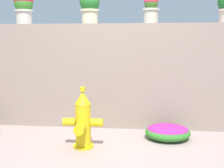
{
  "coord_description": "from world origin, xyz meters",
  "views": [
    {
      "loc": [
        0.31,
        -3.37,
        1.32
      ],
      "look_at": [
        -0.12,
        0.82,
        0.7
      ],
      "focal_mm": 45.66,
      "sensor_mm": 36.0,
      "label": 1
    }
  ],
  "objects_px": {
    "potted_plant_1": "(24,6)",
    "potted_plant_3": "(151,8)",
    "flower_bush_left": "(168,131)",
    "potted_plant_2": "(90,5)",
    "fire_hydrant": "(83,121)"
  },
  "relations": [
    {
      "from": "potted_plant_3",
      "to": "flower_bush_left",
      "type": "bearing_deg",
      "value": -64.89
    },
    {
      "from": "potted_plant_2",
      "to": "flower_bush_left",
      "type": "distance_m",
      "value": 2.21
    },
    {
      "from": "potted_plant_1",
      "to": "fire_hydrant",
      "type": "height_order",
      "value": "potted_plant_1"
    },
    {
      "from": "flower_bush_left",
      "to": "potted_plant_3",
      "type": "bearing_deg",
      "value": 115.11
    },
    {
      "from": "potted_plant_2",
      "to": "fire_hydrant",
      "type": "distance_m",
      "value": 1.86
    },
    {
      "from": "fire_hydrant",
      "to": "flower_bush_left",
      "type": "height_order",
      "value": "fire_hydrant"
    },
    {
      "from": "potted_plant_1",
      "to": "fire_hydrant",
      "type": "distance_m",
      "value": 2.16
    },
    {
      "from": "potted_plant_1",
      "to": "potted_plant_3",
      "type": "xyz_separation_m",
      "value": [
        1.98,
        -0.05,
        -0.06
      ]
    },
    {
      "from": "potted_plant_1",
      "to": "potted_plant_2",
      "type": "xyz_separation_m",
      "value": [
        1.04,
        0.01,
        0.01
      ]
    },
    {
      "from": "potted_plant_3",
      "to": "fire_hydrant",
      "type": "height_order",
      "value": "potted_plant_3"
    },
    {
      "from": "potted_plant_3",
      "to": "flower_bush_left",
      "type": "height_order",
      "value": "potted_plant_3"
    },
    {
      "from": "potted_plant_3",
      "to": "fire_hydrant",
      "type": "xyz_separation_m",
      "value": [
        -0.85,
        -0.96,
        -1.47
      ]
    },
    {
      "from": "potted_plant_2",
      "to": "flower_bush_left",
      "type": "bearing_deg",
      "value": -26.65
    },
    {
      "from": "potted_plant_1",
      "to": "flower_bush_left",
      "type": "distance_m",
      "value": 2.9
    },
    {
      "from": "potted_plant_1",
      "to": "potted_plant_3",
      "type": "relative_size",
      "value": 1.21
    }
  ]
}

